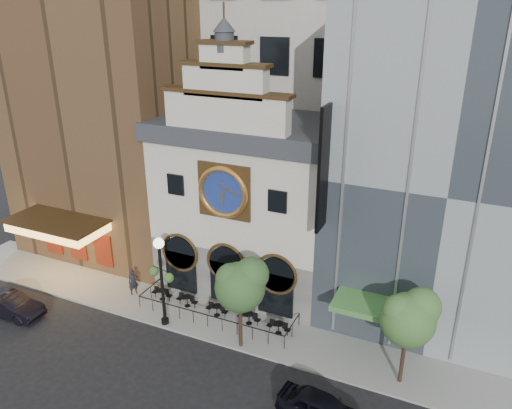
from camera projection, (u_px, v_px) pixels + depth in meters
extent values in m
plane|color=black|center=(198.00, 339.00, 31.15)|extent=(120.00, 120.00, 0.00)
cube|color=gray|center=(217.00, 317.00, 33.23)|extent=(44.00, 5.00, 0.15)
cube|color=#605E5B|center=(252.00, 254.00, 37.08)|extent=(12.00, 8.00, 4.00)
cube|color=silver|center=(252.00, 185.00, 35.01)|extent=(12.00, 8.00, 7.00)
cube|color=#2D3035|center=(251.00, 127.00, 33.46)|extent=(12.60, 8.60, 1.20)
cube|color=#362410|center=(224.00, 191.00, 31.22)|extent=(3.60, 0.25, 3.60)
cylinder|color=navy|center=(223.00, 192.00, 31.11)|extent=(3.10, 0.12, 3.10)
torus|color=gold|center=(223.00, 192.00, 31.04)|extent=(3.46, 0.36, 3.46)
cylinder|color=#2D3035|center=(224.00, 42.00, 28.27)|extent=(1.10, 1.10, 1.10)
cone|color=#2D3035|center=(224.00, 24.00, 27.91)|extent=(1.30, 1.30, 0.80)
cube|color=brown|center=(114.00, 95.00, 39.77)|extent=(14.00, 12.00, 25.00)
cube|color=#FFBF59|center=(58.00, 226.00, 36.41)|extent=(7.00, 3.40, 0.70)
cube|color=#362410|center=(57.00, 221.00, 36.24)|extent=(7.40, 3.80, 0.15)
cube|color=maroon|center=(78.00, 244.00, 38.63)|extent=(5.60, 0.15, 2.60)
cube|color=gray|center=(456.00, 166.00, 30.78)|extent=(14.00, 12.00, 20.00)
cube|color=#4A8A3F|center=(373.00, 307.00, 28.39)|extent=(4.50, 2.40, 0.35)
cube|color=black|center=(323.00, 170.00, 26.95)|extent=(0.18, 1.60, 7.00)
cylinder|color=black|center=(162.00, 290.00, 34.79)|extent=(0.68, 0.68, 0.03)
cylinder|color=black|center=(162.00, 295.00, 34.93)|extent=(0.06, 0.06, 0.72)
cylinder|color=black|center=(187.00, 297.00, 34.01)|extent=(0.68, 0.68, 0.03)
cylinder|color=black|center=(187.00, 301.00, 34.15)|extent=(0.06, 0.06, 0.72)
cylinder|color=black|center=(217.00, 306.00, 32.98)|extent=(0.68, 0.68, 0.03)
cylinder|color=black|center=(217.00, 311.00, 33.12)|extent=(0.06, 0.06, 0.72)
cylinder|color=black|center=(249.00, 314.00, 32.15)|extent=(0.68, 0.68, 0.03)
cylinder|color=black|center=(249.00, 319.00, 32.29)|extent=(0.06, 0.06, 0.72)
cylinder|color=black|center=(279.00, 324.00, 31.19)|extent=(0.68, 0.68, 0.03)
cylinder|color=black|center=(279.00, 328.00, 31.33)|extent=(0.06, 0.06, 0.72)
imported|color=black|center=(322.00, 409.00, 24.76)|extent=(4.84, 2.42, 1.58)
imported|color=black|center=(10.00, 305.00, 33.27)|extent=(4.84, 1.93, 1.57)
imported|color=black|center=(133.00, 282.00, 35.39)|extent=(0.77, 0.84, 1.93)
cylinder|color=black|center=(162.00, 286.00, 31.41)|extent=(0.20, 0.20, 5.58)
cylinder|color=black|center=(165.00, 321.00, 32.40)|extent=(0.49, 0.49, 0.34)
sphere|color=white|center=(159.00, 243.00, 30.27)|extent=(0.67, 0.67, 0.67)
sphere|color=#275D25|center=(154.00, 271.00, 31.47)|extent=(0.63, 0.63, 0.63)
sphere|color=#275D25|center=(169.00, 278.00, 30.73)|extent=(0.63, 0.63, 0.63)
cylinder|color=#382619|center=(241.00, 323.00, 29.77)|extent=(0.23, 0.23, 3.20)
sphere|color=#2C5321|center=(240.00, 287.00, 28.82)|extent=(2.97, 2.97, 2.97)
sphere|color=#2C5321|center=(251.00, 274.00, 28.59)|extent=(2.05, 2.05, 2.05)
sphere|color=#2C5321|center=(231.00, 279.00, 28.59)|extent=(1.83, 1.83, 1.83)
cylinder|color=#382619|center=(403.00, 358.00, 26.93)|extent=(0.22, 0.22, 3.12)
sphere|color=#3B6829|center=(408.00, 320.00, 26.01)|extent=(2.90, 2.90, 2.90)
sphere|color=#3B6829|center=(422.00, 307.00, 25.78)|extent=(2.01, 2.01, 2.01)
sphere|color=#3B6829|center=(400.00, 311.00, 25.78)|extent=(1.79, 1.79, 1.79)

